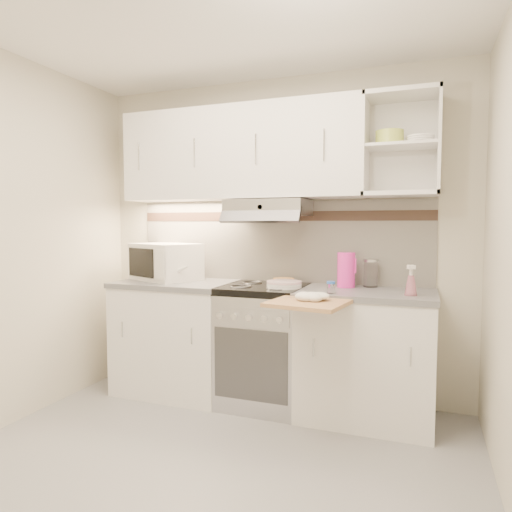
% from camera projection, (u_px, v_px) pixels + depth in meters
% --- Properties ---
extents(ground, '(3.00, 3.00, 0.00)m').
position_uv_depth(ground, '(196.00, 479.00, 2.43)').
color(ground, gray).
rests_on(ground, ground).
extents(room_shell, '(3.04, 2.84, 2.52)m').
position_uv_depth(room_shell, '(224.00, 178.00, 2.66)').
color(room_shell, beige).
rests_on(room_shell, ground).
extents(base_cabinet_left, '(0.90, 0.60, 0.86)m').
position_uv_depth(base_cabinet_left, '(177.00, 339.00, 3.69)').
color(base_cabinet_left, white).
rests_on(base_cabinet_left, ground).
extents(worktop_left, '(0.92, 0.62, 0.04)m').
position_uv_depth(worktop_left, '(176.00, 284.00, 3.66)').
color(worktop_left, slate).
rests_on(worktop_left, base_cabinet_left).
extents(base_cabinet_right, '(0.90, 0.60, 0.86)m').
position_uv_depth(base_cabinet_right, '(366.00, 357.00, 3.17)').
color(base_cabinet_right, white).
rests_on(base_cabinet_right, ground).
extents(worktop_right, '(0.92, 0.62, 0.04)m').
position_uv_depth(worktop_right, '(367.00, 293.00, 3.14)').
color(worktop_right, slate).
rests_on(worktop_right, base_cabinet_right).
extents(electric_range, '(0.60, 0.60, 0.90)m').
position_uv_depth(electric_range, '(264.00, 345.00, 3.43)').
color(electric_range, '#B7B7BC').
rests_on(electric_range, ground).
extents(microwave, '(0.64, 0.57, 0.30)m').
position_uv_depth(microwave, '(165.00, 262.00, 3.76)').
color(microwave, silver).
rests_on(microwave, worktop_left).
extents(watering_can, '(0.27, 0.14, 0.23)m').
position_uv_depth(watering_can, '(168.00, 272.00, 3.58)').
color(watering_can, silver).
rests_on(watering_can, worktop_left).
extents(plate_stack, '(0.25, 0.25, 0.05)m').
position_uv_depth(plate_stack, '(284.00, 284.00, 3.29)').
color(plate_stack, white).
rests_on(plate_stack, electric_range).
extents(bread_loaf, '(0.16, 0.16, 0.04)m').
position_uv_depth(bread_loaf, '(284.00, 281.00, 3.51)').
color(bread_loaf, '#B27B49').
rests_on(bread_loaf, electric_range).
extents(pink_pitcher, '(0.14, 0.13, 0.25)m').
position_uv_depth(pink_pitcher, '(346.00, 270.00, 3.30)').
color(pink_pitcher, '#E62AA1').
rests_on(pink_pitcher, worktop_right).
extents(glass_jar, '(0.11, 0.11, 0.20)m').
position_uv_depth(glass_jar, '(371.00, 273.00, 3.32)').
color(glass_jar, white).
rests_on(glass_jar, worktop_right).
extents(spice_jar, '(0.06, 0.06, 0.08)m').
position_uv_depth(spice_jar, '(331.00, 287.00, 3.00)').
color(spice_jar, silver).
rests_on(spice_jar, worktop_right).
extents(spray_bottle, '(0.08, 0.08, 0.21)m').
position_uv_depth(spray_bottle, '(411.00, 283.00, 2.92)').
color(spray_bottle, pink).
rests_on(spray_bottle, worktop_right).
extents(cutting_board, '(0.50, 0.47, 0.02)m').
position_uv_depth(cutting_board, '(308.00, 303.00, 2.80)').
color(cutting_board, '#A96D4F').
rests_on(cutting_board, base_cabinet_right).
extents(dish_towel, '(0.28, 0.25, 0.06)m').
position_uv_depth(dish_towel, '(315.00, 295.00, 2.82)').
color(dish_towel, white).
rests_on(dish_towel, cutting_board).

